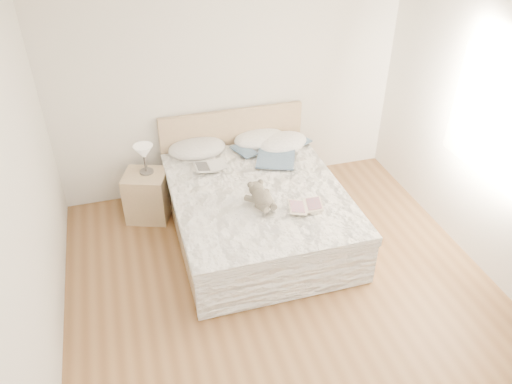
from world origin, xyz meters
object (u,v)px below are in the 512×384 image
childrens_book (305,206)px  teddy_bear (262,204)px  bed (256,208)px  nightstand (147,196)px  table_lamp (144,153)px  photo_book (210,166)px

childrens_book → teddy_bear: size_ratio=1.01×
bed → nightstand: 1.24m
bed → table_lamp: bed is taller
table_lamp → teddy_bear: bearing=-46.2°
bed → table_lamp: size_ratio=6.48×
photo_book → childrens_book: photo_book is taller
photo_book → teddy_bear: bearing=-70.2°
bed → photo_book: size_ratio=6.21×
nightstand → teddy_bear: teddy_bear is taller
photo_book → teddy_bear: 0.92m
table_lamp → bed: bearing=-31.4°
nightstand → photo_book: size_ratio=1.62×
nightstand → table_lamp: (0.03, 0.04, 0.52)m
table_lamp → teddy_bear: size_ratio=0.97×
nightstand → photo_book: bearing=-12.1°
nightstand → childrens_book: childrens_book is taller
nightstand → childrens_book: 1.85m
nightstand → table_lamp: bearing=52.2°
nightstand → photo_book: (0.70, -0.15, 0.35)m
photo_book → bed: bearing=-51.2°
photo_book → teddy_bear: size_ratio=1.01×
nightstand → teddy_bear: (1.03, -1.00, 0.37)m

